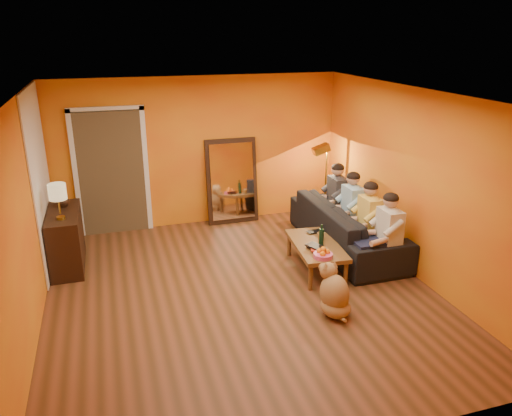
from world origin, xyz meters
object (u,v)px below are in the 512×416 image
object	(u,v)px
person_far_left	(389,234)
mirror_frame	(232,181)
floor_lamp	(326,185)
sideboard	(66,239)
coffee_table	(316,257)
dog	(335,289)
person_mid_right	(352,209)
person_far_right	(337,198)
table_lamp	(59,202)
laptop	(318,232)
vase	(62,200)
sofa	(347,226)
wine_bottle	(321,235)
person_mid_left	(369,221)
tumbler	(321,236)

from	to	relation	value
person_far_left	mirror_frame	bearing A→B (deg)	120.45
floor_lamp	sideboard	bearing A→B (deg)	-169.21
coffee_table	dog	distance (m)	1.19
person_mid_right	person_far_right	world-z (taller)	same
floor_lamp	dog	size ratio (longest dim) A/B	2.17
table_lamp	floor_lamp	world-z (taller)	floor_lamp
table_lamp	laptop	xyz separation A→B (m)	(3.63, -0.56, -0.67)
dog	vase	size ratio (longest dim) A/B	3.45
person_mid_right	sideboard	bearing A→B (deg)	173.38
dog	vase	distance (m)	4.17
mirror_frame	sofa	bearing A→B (deg)	-49.33
sideboard	person_far_left	distance (m)	4.66
person_far_left	vase	distance (m)	4.76
sideboard	vase	world-z (taller)	vase
vase	dog	bearing A→B (deg)	-39.34
floor_lamp	vase	xyz separation A→B (m)	(-4.34, -0.21, 0.23)
person_mid_right	wine_bottle	bearing A→B (deg)	-139.15
table_lamp	floor_lamp	size ratio (longest dim) A/B	0.35
sofa	person_far_right	distance (m)	0.71
person_far_left	laptop	xyz separation A→B (m)	(-0.74, 0.75, -0.18)
table_lamp	coffee_table	distance (m)	3.68
sideboard	laptop	world-z (taller)	sideboard
wine_bottle	floor_lamp	bearing A→B (deg)	63.94
person_far_left	sofa	bearing A→B (deg)	97.41
person_far_right	vase	size ratio (longest dim) A/B	6.33
mirror_frame	person_mid_right	world-z (taller)	mirror_frame
table_lamp	mirror_frame	bearing A→B (deg)	26.32
person_mid_left	tumbler	size ratio (longest dim) A/B	11.04
laptop	coffee_table	bearing A→B (deg)	-122.48
floor_lamp	laptop	bearing A→B (deg)	-113.57
sideboard	wine_bottle	xyz separation A→B (m)	(3.50, -1.26, 0.15)
sideboard	table_lamp	xyz separation A→B (m)	(0.00, -0.30, 0.68)
sofa	wine_bottle	distance (m)	1.01
table_lamp	vase	size ratio (longest dim) A/B	2.64
floor_lamp	person_far_left	xyz separation A→B (m)	(0.03, -2.07, -0.11)
table_lamp	tumbler	world-z (taller)	table_lamp
dog	tumbler	distance (m)	1.34
laptop	vase	bearing A→B (deg)	157.71
mirror_frame	dog	world-z (taller)	mirror_frame
mirror_frame	vase	distance (m)	2.92
dog	wine_bottle	world-z (taller)	wine_bottle
sideboard	sofa	world-z (taller)	sideboard
mirror_frame	coffee_table	world-z (taller)	mirror_frame
sofa	vase	size ratio (longest dim) A/B	12.99
mirror_frame	table_lamp	distance (m)	3.13
coffee_table	person_mid_left	bearing A→B (deg)	15.07
person_far_right	floor_lamp	bearing A→B (deg)	94.11
person_mid_left	laptop	size ratio (longest dim) A/B	3.93
wine_bottle	tumbler	distance (m)	0.21
tumbler	vase	distance (m)	3.84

